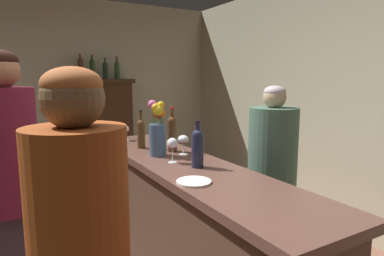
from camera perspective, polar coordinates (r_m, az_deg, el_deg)
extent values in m
cube|color=#BDB69A|center=(4.90, -25.82, 4.78)|extent=(5.32, 0.12, 2.67)
cube|color=#BCB796|center=(3.50, 30.00, 3.31)|extent=(0.12, 6.28, 2.67)
cube|color=#4F3528|center=(2.43, -1.07, -18.37)|extent=(0.48, 2.32, 0.97)
cube|color=brown|center=(2.25, -1.11, -6.70)|extent=(0.55, 2.42, 0.05)
cube|color=#371E0F|center=(4.83, -15.16, -1.25)|extent=(0.81, 0.30, 1.58)
cube|color=#342110|center=(4.77, -15.52, 7.78)|extent=(0.89, 0.36, 0.06)
cylinder|color=#4B3419|center=(2.73, -8.74, -1.36)|extent=(0.06, 0.06, 0.20)
sphere|color=#4B3419|center=(2.72, -8.79, 0.73)|extent=(0.06, 0.06, 0.06)
cylinder|color=#4B3419|center=(2.71, -8.81, 1.72)|extent=(0.02, 0.02, 0.09)
cylinder|color=black|center=(2.71, -8.83, 2.88)|extent=(0.03, 0.03, 0.02)
cylinder|color=#1F233B|center=(2.12, 0.95, -4.05)|extent=(0.08, 0.08, 0.21)
sphere|color=#1F233B|center=(2.10, 0.95, -1.30)|extent=(0.08, 0.08, 0.08)
cylinder|color=#1F233B|center=(2.10, 0.96, -0.22)|extent=(0.03, 0.03, 0.08)
cylinder|color=black|center=(2.09, 0.96, 1.08)|extent=(0.03, 0.03, 0.02)
cylinder|color=#4A301A|center=(2.58, -3.39, -1.44)|extent=(0.08, 0.08, 0.24)
sphere|color=#4A301A|center=(2.56, -3.42, 1.18)|extent=(0.08, 0.08, 0.08)
cylinder|color=#4A301A|center=(2.56, -3.43, 2.24)|extent=(0.03, 0.03, 0.10)
cylinder|color=#B3201D|center=(2.55, -3.44, 3.48)|extent=(0.03, 0.03, 0.02)
cylinder|color=white|center=(2.49, -1.53, -4.53)|extent=(0.06, 0.06, 0.00)
cylinder|color=white|center=(2.49, -1.54, -3.61)|extent=(0.01, 0.01, 0.08)
ellipsoid|color=white|center=(2.47, -1.54, -1.99)|extent=(0.08, 0.08, 0.07)
ellipsoid|color=maroon|center=(2.48, -1.54, -2.41)|extent=(0.07, 0.07, 0.03)
cylinder|color=white|center=(3.11, -11.34, -2.07)|extent=(0.06, 0.06, 0.00)
cylinder|color=white|center=(3.10, -11.36, -1.39)|extent=(0.01, 0.01, 0.07)
ellipsoid|color=white|center=(3.09, -11.39, -0.17)|extent=(0.07, 0.07, 0.06)
ellipsoid|color=maroon|center=(3.10, -11.38, -0.50)|extent=(0.06, 0.06, 0.03)
cylinder|color=white|center=(2.26, -3.36, -5.91)|extent=(0.06, 0.06, 0.00)
cylinder|color=white|center=(2.25, -3.37, -4.76)|extent=(0.01, 0.01, 0.09)
ellipsoid|color=white|center=(2.23, -3.39, -2.68)|extent=(0.07, 0.07, 0.08)
ellipsoid|color=maroon|center=(2.24, -3.38, -3.22)|extent=(0.06, 0.06, 0.03)
cylinder|color=#3A5372|center=(2.45, -5.91, -2.07)|extent=(0.12, 0.12, 0.23)
cylinder|color=#38602D|center=(2.44, -5.12, 0.52)|extent=(0.01, 0.01, 0.17)
sphere|color=orange|center=(2.42, -5.15, 2.55)|extent=(0.05, 0.05, 0.05)
cylinder|color=#38602D|center=(2.47, -5.86, 0.50)|extent=(0.01, 0.01, 0.16)
sphere|color=red|center=(2.46, -5.88, 2.40)|extent=(0.08, 0.08, 0.08)
cylinder|color=#38602D|center=(2.46, -6.52, 1.28)|extent=(0.01, 0.01, 0.23)
sphere|color=red|center=(2.45, -6.56, 4.00)|extent=(0.04, 0.04, 0.04)
cylinder|color=#38602D|center=(2.43, -6.77, 1.23)|extent=(0.01, 0.01, 0.24)
sphere|color=#C94C92|center=(2.42, -6.82, 4.03)|extent=(0.07, 0.07, 0.07)
cylinder|color=#38602D|center=(2.40, -6.27, 0.94)|extent=(0.01, 0.01, 0.22)
sphere|color=gold|center=(2.39, -6.32, 3.54)|extent=(0.06, 0.06, 0.06)
cylinder|color=#38602D|center=(2.41, -5.88, 0.72)|extent=(0.01, 0.01, 0.20)
sphere|color=gold|center=(2.40, -5.91, 3.07)|extent=(0.08, 0.08, 0.08)
cylinder|color=#38602D|center=(2.42, -5.38, 1.18)|extent=(0.01, 0.01, 0.23)
sphere|color=#E4A80F|center=(2.40, -5.42, 3.94)|extent=(0.05, 0.05, 0.05)
cylinder|color=white|center=(1.84, 0.33, -9.22)|extent=(0.19, 0.19, 0.01)
cylinder|color=#49261B|center=(4.71, -18.59, 9.42)|extent=(0.08, 0.08, 0.23)
sphere|color=#49261B|center=(4.71, -18.66, 10.83)|extent=(0.08, 0.08, 0.08)
cylinder|color=#49261B|center=(4.71, -18.69, 11.31)|extent=(0.03, 0.03, 0.08)
cylinder|color=#A81D1F|center=(4.72, -18.71, 11.89)|extent=(0.03, 0.03, 0.02)
cylinder|color=#1D3C1B|center=(4.74, -16.77, 9.48)|extent=(0.06, 0.06, 0.23)
sphere|color=#1D3C1B|center=(4.75, -16.83, 10.86)|extent=(0.06, 0.06, 0.06)
cylinder|color=#1D3C1B|center=(4.75, -16.85, 11.33)|extent=(0.02, 0.02, 0.08)
cylinder|color=#AC1B28|center=(4.75, -16.87, 11.89)|extent=(0.03, 0.03, 0.02)
cylinder|color=#203122|center=(4.79, -14.65, 9.35)|extent=(0.07, 0.07, 0.20)
sphere|color=#203122|center=(4.79, -14.70, 10.52)|extent=(0.07, 0.07, 0.07)
cylinder|color=#203122|center=(4.79, -14.71, 10.95)|extent=(0.02, 0.02, 0.07)
cylinder|color=black|center=(4.79, -14.74, 11.47)|extent=(0.03, 0.03, 0.02)
cylinder|color=#2A4626|center=(4.83, -12.77, 9.43)|extent=(0.07, 0.07, 0.20)
sphere|color=#2A4626|center=(4.84, -12.81, 10.61)|extent=(0.07, 0.07, 0.07)
cylinder|color=#2A4626|center=(4.84, -12.83, 11.17)|extent=(0.03, 0.03, 0.09)
cylinder|color=#B11C22|center=(4.84, -12.85, 11.82)|extent=(0.03, 0.03, 0.02)
cylinder|color=#8D3C16|center=(1.13, -18.79, -15.73)|extent=(0.31, 0.31, 0.63)
sphere|color=brown|center=(1.03, -19.85, 4.82)|extent=(0.19, 0.19, 0.19)
ellipsoid|color=#9E5329|center=(1.03, -19.97, 7.14)|extent=(0.18, 0.18, 0.10)
cylinder|color=maroon|center=(2.02, -29.44, -3.35)|extent=(0.32, 0.32, 0.66)
cylinder|color=#1B2A44|center=(3.18, -29.27, -13.96)|extent=(0.23, 0.23, 0.86)
cylinder|color=#BBA197|center=(2.82, 13.21, -16.91)|extent=(0.27, 0.27, 0.77)
cylinder|color=#446352|center=(2.60, 13.73, -3.16)|extent=(0.37, 0.37, 0.60)
sphere|color=tan|center=(2.56, 14.03, 5.17)|extent=(0.17, 0.17, 0.17)
ellipsoid|color=#BAA7AC|center=(2.55, 14.06, 6.04)|extent=(0.16, 0.16, 0.09)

